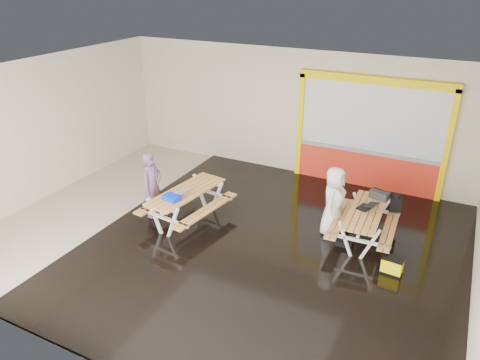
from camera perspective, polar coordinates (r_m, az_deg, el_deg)
The scene contains 14 objects.
room at distance 9.35m, azimuth -2.50°, elevation 2.09°, with size 10.02×8.02×3.52m.
deck at distance 9.69m, azimuth 4.24°, elevation -8.67°, with size 7.50×7.98×0.05m, color black.
kiosk at distance 12.26m, azimuth 15.84°, elevation 5.25°, with size 3.88×0.16×3.00m.
picnic_table_left at distance 10.46m, azimuth -6.68°, elevation -2.28°, with size 1.65×2.21×0.82m.
picnic_table_right at distance 10.03m, azimuth 15.35°, elevation -4.60°, with size 1.37×1.95×0.76m.
person_left at distance 10.69m, azimuth -10.93°, elevation -0.60°, with size 0.57×0.38×1.57m, color #6A4969.
person_right at distance 10.08m, azimuth 11.62°, elevation -2.64°, with size 0.77×0.50×1.58m, color white.
laptop_left at distance 10.18m, azimuth -7.59°, elevation -1.60°, with size 0.43×0.40×0.16m.
laptop_right at distance 10.00m, azimuth 15.60°, elevation -3.21°, with size 0.46×0.43×0.16m.
blue_pouch at distance 10.00m, azimuth -8.53°, elevation -2.18°, with size 0.36×0.25×0.11m, color #082ECF.
toolbox at distance 10.49m, azimuth 17.02°, elevation -1.78°, with size 0.45×0.30×0.24m.
backpack at distance 10.60m, azimuth 18.85°, elevation -2.70°, with size 0.28×0.23×0.40m.
dark_case at distance 10.00m, azimuth 12.84°, elevation -7.53°, with size 0.35×0.26×0.13m, color black.
fluke_bag at distance 9.33m, azimuth 18.48°, elevation -10.11°, with size 0.42×0.29×0.35m.
Camera 1 is at (4.26, -7.50, 5.38)m, focal length 34.13 mm.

